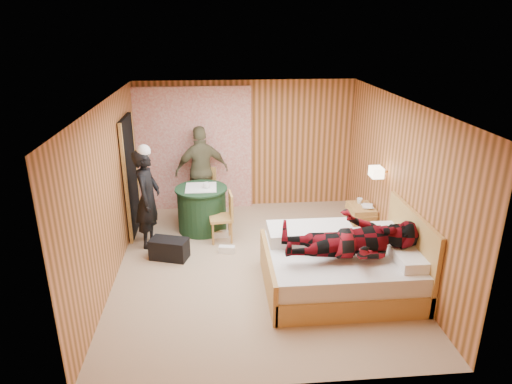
{
  "coord_description": "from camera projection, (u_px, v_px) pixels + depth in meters",
  "views": [
    {
      "loc": [
        -0.56,
        -6.17,
        3.51
      ],
      "look_at": [
        0.02,
        0.39,
        1.05
      ],
      "focal_mm": 32.0,
      "sensor_mm": 36.0,
      "label": 1
    }
  ],
  "objects": [
    {
      "name": "doorway",
      "position": [
        130.0,
        177.0,
        7.81
      ],
      "size": [
        0.06,
        0.9,
        2.05
      ],
      "primitive_type": "cube",
      "color": "black",
      "rests_on": "floor"
    },
    {
      "name": "wall_back",
      "position": [
        246.0,
        145.0,
        8.93
      ],
      "size": [
        4.2,
        0.02,
        2.5
      ],
      "primitive_type": "cube",
      "color": "#CE7E4F",
      "rests_on": "floor"
    },
    {
      "name": "floor",
      "position": [
        257.0,
        265.0,
        7.03
      ],
      "size": [
        4.2,
        5.0,
        0.01
      ],
      "primitive_type": "cube",
      "color": "tan",
      "rests_on": "ground"
    },
    {
      "name": "man_on_bed",
      "position": [
        352.0,
        230.0,
        5.89
      ],
      "size": [
        0.86,
        0.67,
        1.77
      ],
      "primitive_type": "imported",
      "rotation": [
        0.0,
        1.57,
        0.0
      ],
      "color": "maroon",
      "rests_on": "bed"
    },
    {
      "name": "chair_far",
      "position": [
        204.0,
        188.0,
        8.7
      ],
      "size": [
        0.54,
        0.54,
        0.93
      ],
      "rotation": [
        0.0,
        0.0,
        -0.35
      ],
      "color": "#D7AF58",
      "rests_on": "floor"
    },
    {
      "name": "man_at_table",
      "position": [
        202.0,
        171.0,
        8.63
      ],
      "size": [
        1.08,
        0.63,
        1.72
      ],
      "primitive_type": "imported",
      "rotation": [
        0.0,
        0.0,
        3.36
      ],
      "color": "#6B6847",
      "rests_on": "floor"
    },
    {
      "name": "cup_nightstand",
      "position": [
        360.0,
        201.0,
        7.92
      ],
      "size": [
        0.1,
        0.1,
        0.09
      ],
      "primitive_type": "imported",
      "rotation": [
        0.0,
        0.0,
        -0.05
      ],
      "color": "white",
      "rests_on": "nightstand"
    },
    {
      "name": "bed",
      "position": [
        342.0,
        266.0,
        6.33
      ],
      "size": [
        2.07,
        1.63,
        1.12
      ],
      "color": "#D7AF58",
      "rests_on": "floor"
    },
    {
      "name": "wall_lamp",
      "position": [
        377.0,
        172.0,
        7.16
      ],
      "size": [
        0.26,
        0.24,
        0.16
      ],
      "color": "gold",
      "rests_on": "wall_right"
    },
    {
      "name": "round_table",
      "position": [
        202.0,
        209.0,
        8.08
      ],
      "size": [
        0.91,
        0.91,
        0.81
      ],
      "color": "#1E4223",
      "rests_on": "floor"
    },
    {
      "name": "curtain",
      "position": [
        194.0,
        150.0,
        8.8
      ],
      "size": [
        2.2,
        0.08,
        2.4
      ],
      "primitive_type": "cube",
      "color": "silver",
      "rests_on": "floor"
    },
    {
      "name": "nightstand",
      "position": [
        360.0,
        220.0,
        7.91
      ],
      "size": [
        0.42,
        0.57,
        0.55
      ],
      "color": "#D7AF58",
      "rests_on": "floor"
    },
    {
      "name": "book_lower",
      "position": [
        363.0,
        207.0,
        7.77
      ],
      "size": [
        0.17,
        0.22,
        0.02
      ],
      "primitive_type": "imported",
      "rotation": [
        0.0,
        0.0,
        -0.01
      ],
      "color": "white",
      "rests_on": "nightstand"
    },
    {
      "name": "wall_right",
      "position": [
        398.0,
        184.0,
        6.77
      ],
      "size": [
        0.02,
        5.0,
        2.5
      ],
      "primitive_type": "cube",
      "color": "#CE7E4F",
      "rests_on": "floor"
    },
    {
      "name": "book_upper",
      "position": [
        363.0,
        206.0,
        7.76
      ],
      "size": [
        0.23,
        0.27,
        0.02
      ],
      "primitive_type": "imported",
      "rotation": [
        0.0,
        0.0,
        -0.35
      ],
      "color": "white",
      "rests_on": "nightstand"
    },
    {
      "name": "woman_standing",
      "position": [
        148.0,
        199.0,
        7.4
      ],
      "size": [
        0.48,
        0.65,
        1.65
      ],
      "primitive_type": "imported",
      "rotation": [
        0.0,
        0.0,
        1.42
      ],
      "color": "black",
      "rests_on": "floor"
    },
    {
      "name": "cup_table",
      "position": [
        207.0,
        185.0,
        7.88
      ],
      "size": [
        0.14,
        0.14,
        0.1
      ],
      "primitive_type": "imported",
      "rotation": [
        0.0,
        0.0,
        -0.11
      ],
      "color": "white",
      "rests_on": "round_table"
    },
    {
      "name": "duffel_bag",
      "position": [
        169.0,
        249.0,
        7.17
      ],
      "size": [
        0.65,
        0.47,
        0.33
      ],
      "primitive_type": "cube",
      "rotation": [
        0.0,
        0.0,
        -0.31
      ],
      "color": "black",
      "rests_on": "floor"
    },
    {
      "name": "ceiling",
      "position": [
        257.0,
        102.0,
        6.16
      ],
      "size": [
        4.2,
        5.0,
        0.01
      ],
      "primitive_type": "cube",
      "color": "white",
      "rests_on": "wall_back"
    },
    {
      "name": "sneaker_left",
      "position": [
        221.0,
        234.0,
        7.91
      ],
      "size": [
        0.26,
        0.1,
        0.11
      ],
      "primitive_type": "cube",
      "rotation": [
        0.0,
        0.0,
        -0.0
      ],
      "color": "white",
      "rests_on": "floor"
    },
    {
      "name": "wall_left",
      "position": [
        109.0,
        193.0,
        6.42
      ],
      "size": [
        0.02,
        5.0,
        2.5
      ],
      "primitive_type": "cube",
      "color": "#CE7E4F",
      "rests_on": "floor"
    },
    {
      "name": "sneaker_right",
      "position": [
        227.0,
        249.0,
        7.38
      ],
      "size": [
        0.27,
        0.15,
        0.11
      ],
      "primitive_type": "cube",
      "rotation": [
        0.0,
        0.0,
        -0.18
      ],
      "color": "white",
      "rests_on": "floor"
    },
    {
      "name": "chair_near",
      "position": [
        225.0,
        213.0,
        7.66
      ],
      "size": [
        0.42,
        0.42,
        0.85
      ],
      "rotation": [
        0.0,
        0.0,
        -1.48
      ],
      "color": "#D7AF58",
      "rests_on": "floor"
    }
  ]
}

